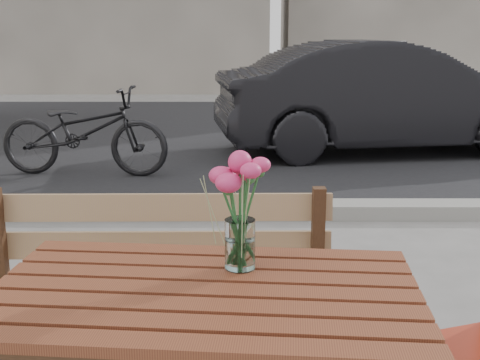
# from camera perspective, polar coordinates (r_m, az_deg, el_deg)

# --- Properties ---
(street) EXTENTS (30.00, 8.12, 0.12)m
(street) POSITION_cam_1_polar(r_m,az_deg,el_deg) (6.85, -2.82, 1.94)
(street) COLOR black
(street) RESTS_ON ground
(main_table) EXTENTS (1.27, 0.81, 0.75)m
(main_table) POSITION_cam_1_polar(r_m,az_deg,el_deg) (1.79, -3.32, -13.79)
(main_table) COLOR #5C2918
(main_table) RESTS_ON ground
(main_bench) EXTENTS (1.41, 0.44, 0.87)m
(main_bench) POSITION_cam_1_polar(r_m,az_deg,el_deg) (2.42, -7.86, -8.67)
(main_bench) COLOR #A38354
(main_bench) RESTS_ON ground
(main_vase) EXTENTS (0.20, 0.20, 0.37)m
(main_vase) POSITION_cam_1_polar(r_m,az_deg,el_deg) (1.79, -0.00, -1.56)
(main_vase) COLOR white
(main_vase) RESTS_ON main_table
(parked_car) EXTENTS (4.25, 2.01, 1.35)m
(parked_car) POSITION_cam_1_polar(r_m,az_deg,el_deg) (7.57, 13.71, 7.65)
(parked_car) COLOR black
(parked_car) RESTS_ON ground
(bicycle) EXTENTS (1.79, 0.76, 0.91)m
(bicycle) POSITION_cam_1_polar(r_m,az_deg,el_deg) (6.37, -14.58, 4.49)
(bicycle) COLOR black
(bicycle) RESTS_ON ground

